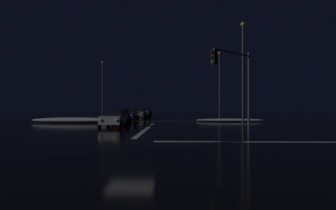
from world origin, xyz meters
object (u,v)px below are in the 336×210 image
object	(u,v)px
streetlamp_right_near	(243,66)
streetlamp_right_far	(220,80)
sedan_blue	(129,114)
sedan_black	(146,111)
traffic_signal_ne	(235,74)
sedan_red	(120,116)
sedan_silver	(114,118)
sedan_white	(144,112)
streetlamp_left_far	(103,85)
sedan_gray	(139,113)

from	to	relation	value
streetlamp_right_near	streetlamp_right_far	bearing A→B (deg)	90.00
sedan_blue	streetlamp_right_far	size ratio (longest dim) A/B	0.42
sedan_black	sedan_blue	bearing A→B (deg)	-90.69
traffic_signal_ne	streetlamp_right_far	xyz separation A→B (m)	(2.09, 22.59, 1.45)
sedan_red	streetlamp_right_near	distance (m)	14.03
sedan_silver	traffic_signal_ne	size ratio (longest dim) A/B	0.69
streetlamp_right_near	sedan_white	bearing A→B (deg)	120.87
streetlamp_right_near	sedan_red	bearing A→B (deg)	169.19
sedan_white	streetlamp_left_far	size ratio (longest dim) A/B	0.49
sedan_white	sedan_black	size ratio (longest dim) A/B	1.00
sedan_blue	sedan_silver	bearing A→B (deg)	-87.32
streetlamp_left_far	streetlamp_right_near	world-z (taller)	streetlamp_right_near
streetlamp_right_far	sedan_blue	bearing A→B (deg)	-149.36
sedan_gray	streetlamp_right_far	distance (m)	13.34
sedan_white	sedan_black	bearing A→B (deg)	92.46
sedan_blue	sedan_gray	xyz separation A→B (m)	(0.60, 5.53, 0.00)
sedan_silver	traffic_signal_ne	distance (m)	11.28
sedan_silver	sedan_gray	size ratio (longest dim) A/B	1.00
sedan_black	streetlamp_right_near	distance (m)	29.91
streetlamp_right_far	sedan_black	bearing A→B (deg)	139.65
sedan_silver	sedan_gray	world-z (taller)	same
sedan_silver	sedan_black	bearing A→B (deg)	90.62
sedan_red	streetlamp_right_far	xyz separation A→B (m)	(12.87, 13.54, 5.02)
sedan_silver	streetlamp_left_far	distance (m)	20.57
sedan_gray	streetlamp_right_near	size ratio (longest dim) A/B	0.42
sedan_silver	sedan_red	world-z (taller)	same
sedan_red	traffic_signal_ne	world-z (taller)	traffic_signal_ne
sedan_red	sedan_gray	distance (m)	11.52
sedan_blue	streetlamp_right_far	distance (m)	15.69
sedan_red	streetlamp_left_far	distance (m)	15.18
sedan_black	sedan_red	bearing A→B (deg)	-90.72
sedan_silver	streetlamp_right_far	size ratio (longest dim) A/B	0.42
sedan_silver	sedan_red	xyz separation A→B (m)	(-0.63, 5.67, 0.00)
sedan_blue	traffic_signal_ne	distance (m)	18.78
sedan_blue	sedan_gray	bearing A→B (deg)	83.82
sedan_blue	streetlamp_right_near	xyz separation A→B (m)	(12.79, -8.43, 5.03)
traffic_signal_ne	streetlamp_right_far	distance (m)	22.74
sedan_silver	traffic_signal_ne	world-z (taller)	traffic_signal_ne
streetlamp_right_near	sedan_gray	bearing A→B (deg)	131.14
sedan_gray	traffic_signal_ne	distance (m)	23.17
sedan_blue	sedan_white	distance (m)	12.16
sedan_gray	streetlamp_right_far	xyz separation A→B (m)	(12.19, 2.05, 5.02)
sedan_red	sedan_white	size ratio (longest dim) A/B	1.00
sedan_gray	streetlamp_left_far	bearing A→B (deg)	161.25
sedan_blue	streetlamp_right_far	xyz separation A→B (m)	(12.79, 7.57, 5.02)
sedan_red	streetlamp_right_near	world-z (taller)	streetlamp_right_near
sedan_gray	streetlamp_left_far	size ratio (longest dim) A/B	0.49
streetlamp_right_far	streetlamp_left_far	size ratio (longest dim) A/B	1.16
sedan_silver	sedan_blue	bearing A→B (deg)	92.68
sedan_gray	streetlamp_right_far	bearing A→B (deg)	9.53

